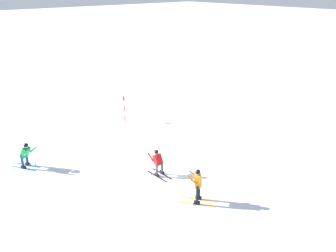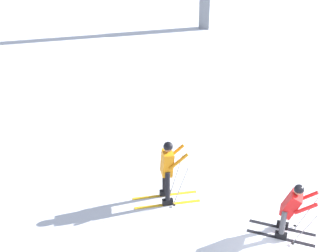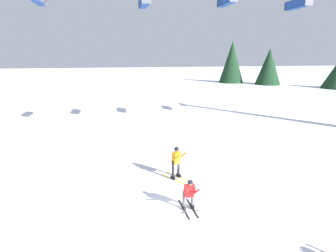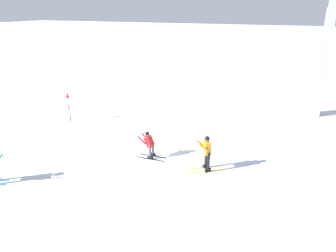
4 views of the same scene
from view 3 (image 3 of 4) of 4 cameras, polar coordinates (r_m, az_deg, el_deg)
ground_plane at (r=11.45m, az=-0.10°, el=-19.72°), size 260.00×260.00×0.00m
skier_carving_main at (r=11.95m, az=4.40°, el=-13.55°), size 0.71×1.60×1.57m
chairlift_seat_second at (r=18.66m, az=-5.11°, el=24.37°), size 0.61×2.05×2.32m
chairlift_seat_middle at (r=20.03m, az=11.90°, el=24.13°), size 0.61×2.21×2.06m
chairlift_seat_fourth at (r=22.46m, az=25.09°, el=21.90°), size 0.61×2.33×2.13m
skier_distant_uphill at (r=14.67m, az=1.74°, el=-7.02°), size 1.39×1.76×1.82m
tree_line_ridge at (r=62.85m, az=27.30°, el=11.02°), size 29.07×29.04×9.82m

